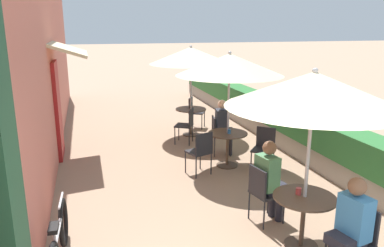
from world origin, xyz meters
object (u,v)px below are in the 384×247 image
Objects in this scene: seated_patron_near_left at (350,226)px; cafe_chair_mid_left at (218,132)px; patio_umbrella_near at (314,90)px; bicycle_leaning at (59,243)px; patio_table_mid at (228,142)px; cafe_chair_mid_right at (201,150)px; cafe_chair_near_left at (356,237)px; cafe_chair_mid_back at (264,146)px; patio_umbrella_far at (191,56)px; patio_table_near at (304,210)px; cafe_chair_far_left at (187,123)px; cafe_chair_near_right at (263,190)px; cafe_chair_far_right at (194,110)px; seated_patron_near_right at (270,178)px; patio_table_far at (191,116)px; coffee_cup_near at (299,191)px; patio_umbrella_mid at (229,65)px; coffee_cup_mid at (229,131)px; coffee_cup_far at (190,106)px; seated_patron_mid_left at (223,125)px.

cafe_chair_mid_left is (0.08, 4.49, -0.17)m from seated_patron_near_left.
patio_umbrella_near is 3.52m from bicycle_leaning.
cafe_chair_mid_right reaches higher than patio_table_mid.
cafe_chair_near_left is (0.22, -0.71, -1.58)m from patio_umbrella_near.
cafe_chair_mid_back is 0.37× the size of patio_umbrella_far.
patio_table_near is 0.47× the size of bicycle_leaning.
bicycle_leaning is (-2.75, -4.36, -0.18)m from cafe_chair_far_left.
cafe_chair_near_right is at bearing 107.35° from patio_table_near.
seated_patron_near_left is 1.44× the size of cafe_chair_far_right.
seated_patron_near_right is 4.69m from patio_table_far.
bicycle_leaning is (-2.47, -2.33, -0.18)m from cafe_chair_mid_right.
seated_patron_near_right reaches higher than coffee_cup_near.
patio_umbrella_mid reaches higher than bicycle_leaning.
patio_umbrella_far is at bearing 180.00° from patio_table_far.
seated_patron_near_right is 1.56× the size of patio_table_mid.
coffee_cup_mid is at bearing -137.94° from cafe_chair_far_left.
patio_umbrella_mid is 1.74m from cafe_chair_mid_left.
coffee_cup_near is 3.02m from bicycle_leaning.
cafe_chair_mid_left is at bearing 87.10° from patio_umbrella_near.
patio_table_mid is (-0.10, 3.73, 0.01)m from cafe_chair_near_left.
patio_umbrella_mid is at bearing 5.89° from cafe_chair_mid_left.
patio_table_near is 0.92× the size of cafe_chair_mid_right.
seated_patron_near_left is 6.24m from coffee_cup_far.
cafe_chair_far_left is at bearing -113.45° from patio_table_far.
cafe_chair_mid_right is (-0.68, -0.31, -0.01)m from patio_table_mid.
cafe_chair_far_left is (-0.05, 4.02, 0.00)m from cafe_chair_near_right.
patio_umbrella_mid reaches higher than coffee_cup_mid.
cafe_chair_mid_back is 0.75m from coffee_cup_mid.
patio_umbrella_far reaches higher than cafe_chair_far_left.
cafe_chair_near_right is 0.70× the size of seated_patron_mid_left.
coffee_cup_near is 0.11× the size of patio_table_far.
cafe_chair_far_left is 0.86m from coffee_cup_far.
cafe_chair_mid_back is at bearing 74.18° from patio_umbrella_near.
cafe_chair_far_right is at bearing 66.55° from patio_umbrella_far.
coffee_cup_mid is at bearing 1.30° from cafe_chair_mid_right.
seated_patron_mid_left is at bearing -81.09° from coffee_cup_far.
patio_umbrella_mid reaches higher than patio_table_mid.
coffee_cup_near is 6.04m from cafe_chair_far_right.
cafe_chair_near_left is 4.05m from patio_umbrella_mid.
seated_patron_mid_left reaches higher than bicycle_leaning.
patio_umbrella_mid is at bearing -137.61° from cafe_chair_far_left.
seated_patron_near_left is at bearing 90.00° from cafe_chair_near_left.
seated_patron_mid_left is at bearing -80.62° from patio_table_far.
patio_table_near is at bearing -92.48° from coffee_cup_mid.
seated_patron_near_right reaches higher than cafe_chair_far_right.
cafe_chair_near_right is at bearing -92.97° from patio_table_far.
patio_umbrella_far is at bearing -34.91° from cafe_chair_mid_back.
seated_patron_mid_left is 1.71m from patio_table_far.
patio_umbrella_far is (-0.09, 6.15, 1.41)m from seated_patron_near_left.
seated_patron_near_right and seated_patron_mid_left have the same top height.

